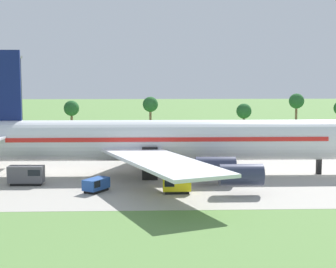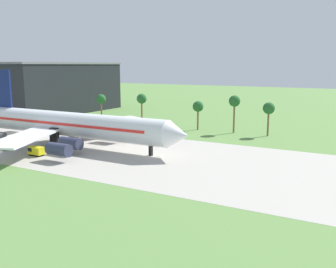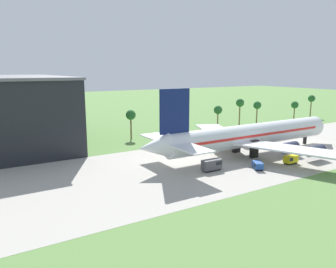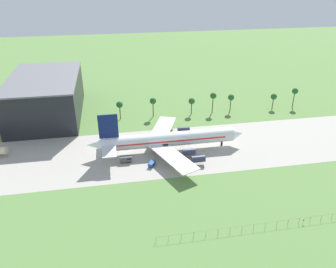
{
  "view_description": "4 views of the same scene",
  "coord_description": "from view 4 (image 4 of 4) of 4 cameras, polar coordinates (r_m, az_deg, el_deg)",
  "views": [
    {
      "loc": [
        -28.11,
        -81.69,
        15.71
      ],
      "look_at": [
        -25.07,
        0.35,
        6.71
      ],
      "focal_mm": 55.0,
      "sensor_mm": 36.0,
      "label": 1
    },
    {
      "loc": [
        45.1,
        -74.02,
        21.36
      ],
      "look_at": [
        4.35,
        0.35,
        5.71
      ],
      "focal_mm": 40.0,
      "sensor_mm": 36.0,
      "label": 2
    },
    {
      "loc": [
        -96.03,
        -67.12,
        24.54
      ],
      "look_at": [
        -54.49,
        0.35,
        8.96
      ],
      "focal_mm": 35.0,
      "sensor_mm": 36.0,
      "label": 3
    },
    {
      "loc": [
        -49.53,
        -129.13,
        76.19
      ],
      "look_at": [
        -25.45,
        5.0,
        6.0
      ],
      "focal_mm": 35.0,
      "sensor_mm": 36.0,
      "label": 4
    }
  ],
  "objects": [
    {
      "name": "fuel_truck",
      "position": [
        140.63,
        1.67,
        -4.99
      ],
      "size": [
        3.81,
        2.04,
        2.17
      ],
      "color": "black",
      "rests_on": "ground_plane"
    },
    {
      "name": "terminal_building",
      "position": [
        195.91,
        -20.43,
        6.15
      ],
      "size": [
        36.72,
        61.2,
        22.53
      ],
      "color": "black",
      "rests_on": "ground_plane"
    },
    {
      "name": "palm_tree_row",
      "position": [
        190.01,
        7.79,
        6.14
      ],
      "size": [
        107.48,
        3.6,
        12.0
      ],
      "color": "brown",
      "rests_on": "ground_plane"
    },
    {
      "name": "baggage_tug",
      "position": [
        143.45,
        -7.31,
        -4.36
      ],
      "size": [
        5.17,
        2.18,
        2.86
      ],
      "color": "black",
      "rests_on": "ground_plane"
    },
    {
      "name": "taxiway_strip",
      "position": [
        157.9,
        9.46,
        -2.0
      ],
      "size": [
        320.0,
        44.0,
        0.02
      ],
      "color": "#A8A399",
      "rests_on": "ground_plane"
    },
    {
      "name": "perimeter_fence",
      "position": [
        116.34,
        18.45,
        -14.45
      ],
      "size": [
        80.1,
        0.1,
        2.1
      ],
      "color": "slate",
      "rests_on": "ground_plane"
    },
    {
      "name": "jet_airliner",
      "position": [
        149.25,
        -0.03,
        -0.95
      ],
      "size": [
        72.2,
        55.79,
        20.04
      ],
      "color": "white",
      "rests_on": "ground_plane"
    },
    {
      "name": "no_stopping_sign",
      "position": [
        120.66,
        22.52,
        -13.79
      ],
      "size": [
        0.44,
        0.08,
        1.68
      ],
      "color": "gray",
      "rests_on": "ground_plane"
    },
    {
      "name": "ground_plane",
      "position": [
        157.9,
        9.46,
        -2.01
      ],
      "size": [
        600.0,
        600.0,
        0.0
      ],
      "primitive_type": "plane",
      "color": "#5B8442"
    },
    {
      "name": "catering_van",
      "position": [
        140.08,
        -2.86,
        -5.23
      ],
      "size": [
        3.73,
        4.35,
        1.88
      ],
      "color": "black",
      "rests_on": "ground_plane"
    }
  ]
}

